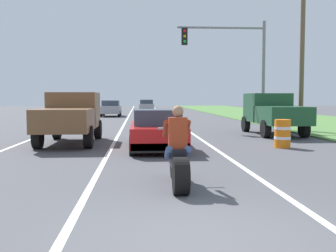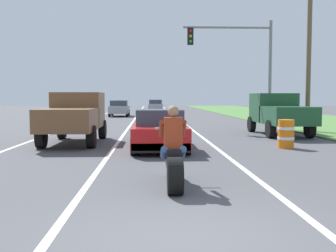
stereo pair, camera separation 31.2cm
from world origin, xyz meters
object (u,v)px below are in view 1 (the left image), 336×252
(construction_barrel_nearest, at_px, (282,133))
(distant_car_further_ahead, at_px, (146,106))
(motorcycle_with_rider, at_px, (178,158))
(distant_car_far_ahead, at_px, (111,108))
(sports_car_red, at_px, (157,131))
(pickup_truck_right_shoulder_dark_green, at_px, (273,111))
(traffic_light_mast_near, at_px, (237,57))
(pickup_truck_left_lane_brown, at_px, (71,115))

(construction_barrel_nearest, relative_size, distant_car_further_ahead, 0.25)
(motorcycle_with_rider, relative_size, construction_barrel_nearest, 2.21)
(distant_car_far_ahead, bearing_deg, sports_car_red, -82.51)
(pickup_truck_right_shoulder_dark_green, relative_size, distant_car_far_ahead, 1.20)
(distant_car_further_ahead, bearing_deg, distant_car_far_ahead, -106.17)
(sports_car_red, distance_m, construction_barrel_nearest, 4.45)
(sports_car_red, distance_m, distant_car_further_ahead, 36.83)
(traffic_light_mast_near, bearing_deg, motorcycle_with_rider, -107.80)
(motorcycle_with_rider, bearing_deg, traffic_light_mast_near, 72.20)
(sports_car_red, height_order, construction_barrel_nearest, sports_car_red)
(motorcycle_with_rider, bearing_deg, construction_barrel_nearest, 54.82)
(distant_car_far_ahead, bearing_deg, construction_barrel_nearest, -72.60)
(pickup_truck_left_lane_brown, bearing_deg, distant_car_further_ahead, 84.14)
(traffic_light_mast_near, xyz_separation_m, distant_car_far_ahead, (-8.02, 16.14, -3.25))
(sports_car_red, height_order, distant_car_further_ahead, distant_car_further_ahead)
(sports_car_red, xyz_separation_m, pickup_truck_right_shoulder_dark_green, (5.80, 5.13, 0.48))
(sports_car_red, bearing_deg, distant_car_further_ahead, 89.51)
(traffic_light_mast_near, relative_size, construction_barrel_nearest, 6.00)
(motorcycle_with_rider, xyz_separation_m, pickup_truck_right_shoulder_dark_green, (5.67, 11.18, 0.51))
(motorcycle_with_rider, bearing_deg, sports_car_red, 91.28)
(pickup_truck_right_shoulder_dark_green, bearing_deg, construction_barrel_nearest, -104.97)
(sports_car_red, distance_m, distant_car_far_ahead, 24.80)
(sports_car_red, xyz_separation_m, construction_barrel_nearest, (4.45, 0.08, -0.13))
(pickup_truck_left_lane_brown, bearing_deg, distant_car_far_ahead, 89.94)
(pickup_truck_left_lane_brown, xyz_separation_m, distant_car_far_ahead, (0.03, 22.61, -0.33))
(pickup_truck_right_shoulder_dark_green, bearing_deg, distant_car_far_ahead, 114.90)
(motorcycle_with_rider, relative_size, pickup_truck_right_shoulder_dark_green, 0.46)
(distant_car_far_ahead, bearing_deg, pickup_truck_right_shoulder_dark_green, -65.10)
(construction_barrel_nearest, bearing_deg, pickup_truck_right_shoulder_dark_green, 75.03)
(motorcycle_with_rider, distance_m, distant_car_far_ahead, 30.82)
(pickup_truck_right_shoulder_dark_green, height_order, traffic_light_mast_near, traffic_light_mast_near)
(distant_car_far_ahead, bearing_deg, pickup_truck_left_lane_brown, -90.06)
(motorcycle_with_rider, relative_size, traffic_light_mast_near, 0.37)
(motorcycle_with_rider, distance_m, sports_car_red, 6.04)
(motorcycle_with_rider, distance_m, traffic_light_mast_near, 15.60)
(distant_car_far_ahead, distance_m, distant_car_further_ahead, 12.74)
(sports_car_red, distance_m, traffic_light_mast_near, 10.29)
(motorcycle_with_rider, height_order, sports_car_red, motorcycle_with_rider)
(distant_car_far_ahead, bearing_deg, motorcycle_with_rider, -83.73)
(pickup_truck_right_shoulder_dark_green, relative_size, traffic_light_mast_near, 0.80)
(distant_car_far_ahead, relative_size, distant_car_further_ahead, 1.00)
(sports_car_red, relative_size, distant_car_further_ahead, 1.08)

